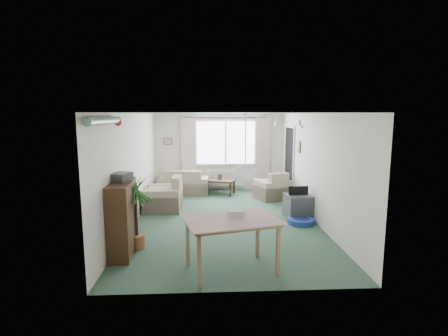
{
  "coord_description": "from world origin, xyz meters",
  "views": [
    {
      "loc": [
        -0.4,
        -7.65,
        2.38
      ],
      "look_at": [
        0.0,
        0.3,
        1.15
      ],
      "focal_mm": 28.0,
      "sensor_mm": 36.0,
      "label": 1
    }
  ],
  "objects_px": {
    "armchair_corner": "(273,185)",
    "pet_bed": "(301,221)",
    "sofa": "(184,181)",
    "coffee_table": "(218,187)",
    "houseplant": "(136,212)",
    "dining_table": "(231,246)",
    "armchair_left": "(163,193)",
    "bookshelf": "(122,218)",
    "tv_cube": "(298,206)"
  },
  "relations": [
    {
      "from": "sofa",
      "to": "pet_bed",
      "type": "height_order",
      "value": "sofa"
    },
    {
      "from": "bookshelf",
      "to": "pet_bed",
      "type": "relative_size",
      "value": 2.14
    },
    {
      "from": "coffee_table",
      "to": "bookshelf",
      "type": "bearing_deg",
      "value": -111.7
    },
    {
      "from": "sofa",
      "to": "coffee_table",
      "type": "height_order",
      "value": "sofa"
    },
    {
      "from": "bookshelf",
      "to": "tv_cube",
      "type": "bearing_deg",
      "value": 25.73
    },
    {
      "from": "tv_cube",
      "to": "pet_bed",
      "type": "height_order",
      "value": "tv_cube"
    },
    {
      "from": "coffee_table",
      "to": "pet_bed",
      "type": "xyz_separation_m",
      "value": [
        1.71,
        -3.01,
        -0.16
      ]
    },
    {
      "from": "sofa",
      "to": "armchair_left",
      "type": "distance_m",
      "value": 1.87
    },
    {
      "from": "houseplant",
      "to": "tv_cube",
      "type": "xyz_separation_m",
      "value": [
        3.35,
        1.7,
        -0.4
      ]
    },
    {
      "from": "sofa",
      "to": "dining_table",
      "type": "bearing_deg",
      "value": 104.43
    },
    {
      "from": "coffee_table",
      "to": "tv_cube",
      "type": "height_order",
      "value": "tv_cube"
    },
    {
      "from": "armchair_corner",
      "to": "pet_bed",
      "type": "bearing_deg",
      "value": 76.37
    },
    {
      "from": "sofa",
      "to": "coffee_table",
      "type": "xyz_separation_m",
      "value": [
        1.04,
        -0.1,
        -0.15
      ]
    },
    {
      "from": "armchair_corner",
      "to": "coffee_table",
      "type": "bearing_deg",
      "value": -41.8
    },
    {
      "from": "armchair_corner",
      "to": "dining_table",
      "type": "distance_m",
      "value": 4.81
    },
    {
      "from": "coffee_table",
      "to": "dining_table",
      "type": "relative_size",
      "value": 0.76
    },
    {
      "from": "coffee_table",
      "to": "tv_cube",
      "type": "relative_size",
      "value": 1.63
    },
    {
      "from": "coffee_table",
      "to": "armchair_corner",
      "type": "bearing_deg",
      "value": -23.88
    },
    {
      "from": "armchair_corner",
      "to": "pet_bed",
      "type": "xyz_separation_m",
      "value": [
        0.17,
        -2.33,
        -0.33
      ]
    },
    {
      "from": "sofa",
      "to": "tv_cube",
      "type": "distance_m",
      "value": 3.87
    },
    {
      "from": "pet_bed",
      "to": "armchair_corner",
      "type": "bearing_deg",
      "value": 94.29
    },
    {
      "from": "tv_cube",
      "to": "pet_bed",
      "type": "relative_size",
      "value": 1.02
    },
    {
      "from": "dining_table",
      "to": "tv_cube",
      "type": "xyz_separation_m",
      "value": [
        1.74,
        2.68,
        -0.13
      ]
    },
    {
      "from": "sofa",
      "to": "armchair_left",
      "type": "height_order",
      "value": "armchair_left"
    },
    {
      "from": "houseplant",
      "to": "bookshelf",
      "type": "bearing_deg",
      "value": -131.09
    },
    {
      "from": "sofa",
      "to": "houseplant",
      "type": "relative_size",
      "value": 1.1
    },
    {
      "from": "bookshelf",
      "to": "dining_table",
      "type": "xyz_separation_m",
      "value": [
        1.8,
        -0.77,
        -0.22
      ]
    },
    {
      "from": "sofa",
      "to": "dining_table",
      "type": "xyz_separation_m",
      "value": [
        1.06,
        -5.35,
        0.03
      ]
    },
    {
      "from": "armchair_left",
      "to": "armchair_corner",
      "type": "bearing_deg",
      "value": 111.16
    },
    {
      "from": "houseplant",
      "to": "dining_table",
      "type": "height_order",
      "value": "houseplant"
    },
    {
      "from": "armchair_left",
      "to": "dining_table",
      "type": "bearing_deg",
      "value": 24.29
    },
    {
      "from": "armchair_corner",
      "to": "dining_table",
      "type": "bearing_deg",
      "value": 53.79
    },
    {
      "from": "bookshelf",
      "to": "tv_cube",
      "type": "distance_m",
      "value": 4.04
    },
    {
      "from": "pet_bed",
      "to": "bookshelf",
      "type": "bearing_deg",
      "value": -157.1
    },
    {
      "from": "coffee_table",
      "to": "dining_table",
      "type": "bearing_deg",
      "value": -89.77
    },
    {
      "from": "armchair_corner",
      "to": "tv_cube",
      "type": "bearing_deg",
      "value": 78.85
    },
    {
      "from": "armchair_left",
      "to": "houseplant",
      "type": "xyz_separation_m",
      "value": [
        -0.15,
        -2.54,
        0.24
      ]
    },
    {
      "from": "sofa",
      "to": "pet_bed",
      "type": "distance_m",
      "value": 4.16
    },
    {
      "from": "armchair_left",
      "to": "tv_cube",
      "type": "height_order",
      "value": "armchair_left"
    },
    {
      "from": "dining_table",
      "to": "pet_bed",
      "type": "relative_size",
      "value": 2.2
    },
    {
      "from": "tv_cube",
      "to": "pet_bed",
      "type": "bearing_deg",
      "value": -101.46
    },
    {
      "from": "coffee_table",
      "to": "dining_table",
      "type": "height_order",
      "value": "dining_table"
    },
    {
      "from": "armchair_left",
      "to": "pet_bed",
      "type": "relative_size",
      "value": 1.63
    },
    {
      "from": "tv_cube",
      "to": "houseplant",
      "type": "bearing_deg",
      "value": -158.11
    },
    {
      "from": "bookshelf",
      "to": "armchair_corner",
      "type": "bearing_deg",
      "value": 46.28
    },
    {
      "from": "armchair_left",
      "to": "bookshelf",
      "type": "height_order",
      "value": "bookshelf"
    },
    {
      "from": "dining_table",
      "to": "armchair_corner",
      "type": "bearing_deg",
      "value": 71.72
    },
    {
      "from": "sofa",
      "to": "coffee_table",
      "type": "bearing_deg",
      "value": 177.66
    },
    {
      "from": "bookshelf",
      "to": "dining_table",
      "type": "distance_m",
      "value": 1.97
    },
    {
      "from": "bookshelf",
      "to": "tv_cube",
      "type": "relative_size",
      "value": 2.09
    }
  ]
}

